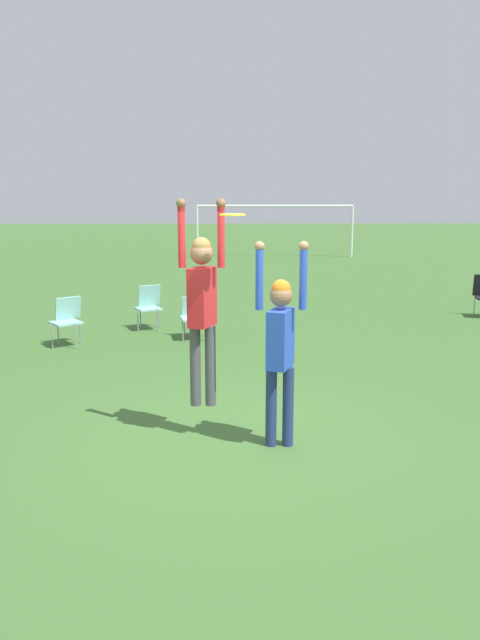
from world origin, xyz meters
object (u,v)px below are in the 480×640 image
object	(u,v)px
frisbee	(233,215)
camping_chair_2	(67,317)
camping_chair_0	(149,303)
person_jumping	(202,297)
camping_chair_1	(195,314)
person_defending	(280,339)

from	to	relation	value
frisbee	camping_chair_2	bearing A→B (deg)	121.51
frisbee	camping_chair_2	distance (m)	6.01
camping_chair_0	camping_chair_2	distance (m)	1.93
person_jumping	frisbee	size ratio (longest dim) A/B	8.75
frisbee	camping_chair_1	xyz separation A→B (m)	(-0.66, 5.38, -2.01)
frisbee	camping_chair_2	world-z (taller)	frisbee
camping_chair_0	camping_chair_1	size ratio (longest dim) A/B	1.13
frisbee	camping_chair_0	xyz separation A→B (m)	(-1.65, 6.26, -1.95)
person_defending	camping_chair_2	xyz separation A→B (m)	(-3.47, 4.81, -0.66)
camping_chair_0	camping_chair_2	world-z (taller)	camping_chair_0
person_jumping	person_defending	bearing A→B (deg)	-90.00
camping_chair_1	person_jumping	bearing A→B (deg)	82.74
camping_chair_1	camping_chair_2	xyz separation A→B (m)	(-2.31, -0.54, 0.05)
person_defending	camping_chair_0	size ratio (longest dim) A/B	2.48
camping_chair_2	person_jumping	bearing A→B (deg)	82.52
frisbee	person_defending	bearing A→B (deg)	3.88
frisbee	camping_chair_0	size ratio (longest dim) A/B	0.29
person_jumping	frisbee	world-z (taller)	person_jumping
person_jumping	person_defending	distance (m)	0.98
person_defending	person_jumping	bearing A→B (deg)	-90.00
camping_chair_1	person_defending	bearing A→B (deg)	91.25
person_defending	camping_chair_2	bearing A→B (deg)	-123.04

